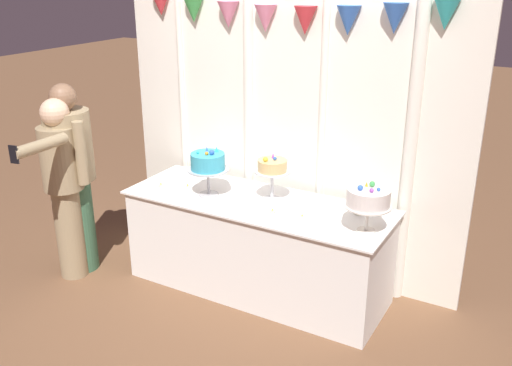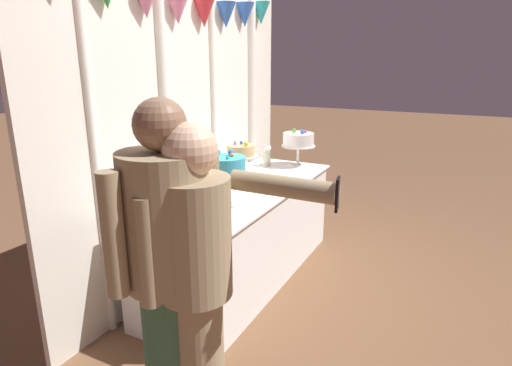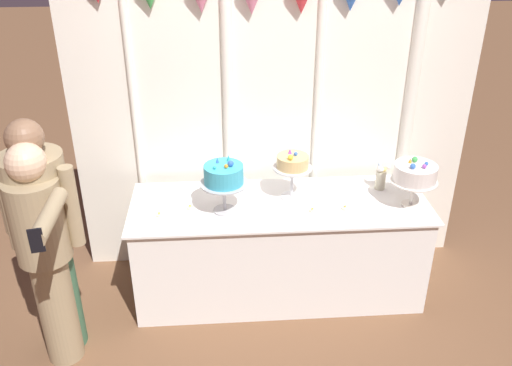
{
  "view_description": "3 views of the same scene",
  "coord_description": "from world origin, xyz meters",
  "px_view_note": "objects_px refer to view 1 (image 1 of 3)",
  "views": [
    {
      "loc": [
        1.9,
        -3.27,
        2.37
      ],
      "look_at": [
        -0.03,
        0.15,
        0.86
      ],
      "focal_mm": 40.01,
      "sensor_mm": 36.0,
      "label": 1
    },
    {
      "loc": [
        -2.69,
        -1.37,
        1.68
      ],
      "look_at": [
        0.03,
        0.01,
        0.79
      ],
      "focal_mm": 29.95,
      "sensor_mm": 36.0,
      "label": 2
    },
    {
      "loc": [
        -0.39,
        -3.09,
        2.59
      ],
      "look_at": [
        -0.17,
        0.04,
        0.93
      ],
      "focal_mm": 38.44,
      "sensor_mm": 36.0,
      "label": 3
    }
  ],
  "objects_px": {
    "cake_table": "(257,246)",
    "flower_vase": "(359,202)",
    "tealight_far_left": "(161,186)",
    "tealight_far_right": "(302,217)",
    "cake_display_leftmost": "(208,163)",
    "guest_man_dark_suit": "(63,182)",
    "tealight_near_left": "(188,187)",
    "guest_man_pink_jacket": "(72,173)",
    "cake_display_center": "(272,168)",
    "tealight_near_right": "(272,212)",
    "cake_display_rightmost": "(368,199)"
  },
  "relations": [
    {
      "from": "cake_table",
      "to": "flower_vase",
      "type": "distance_m",
      "value": 0.87
    },
    {
      "from": "tealight_far_left",
      "to": "tealight_far_right",
      "type": "distance_m",
      "value": 1.22
    },
    {
      "from": "cake_display_leftmost",
      "to": "guest_man_dark_suit",
      "type": "xyz_separation_m",
      "value": [
        -1.03,
        -0.47,
        -0.18
      ]
    },
    {
      "from": "tealight_far_left",
      "to": "tealight_near_left",
      "type": "relative_size",
      "value": 0.9
    },
    {
      "from": "cake_display_leftmost",
      "to": "guest_man_pink_jacket",
      "type": "distance_m",
      "value": 1.12
    },
    {
      "from": "tealight_far_right",
      "to": "guest_man_dark_suit",
      "type": "xyz_separation_m",
      "value": [
        -1.83,
        -0.44,
        0.06
      ]
    },
    {
      "from": "cake_table",
      "to": "cake_display_center",
      "type": "distance_m",
      "value": 0.63
    },
    {
      "from": "cake_table",
      "to": "guest_man_dark_suit",
      "type": "relative_size",
      "value": 1.38
    },
    {
      "from": "tealight_near_right",
      "to": "cake_display_leftmost",
      "type": "bearing_deg",
      "value": 174.73
    },
    {
      "from": "cake_table",
      "to": "tealight_near_right",
      "type": "relative_size",
      "value": 50.72
    },
    {
      "from": "tealight_near_right",
      "to": "cake_table",
      "type": "bearing_deg",
      "value": 146.58
    },
    {
      "from": "cake_display_leftmost",
      "to": "cake_display_center",
      "type": "bearing_deg",
      "value": 17.68
    },
    {
      "from": "cake_display_leftmost",
      "to": "cake_display_center",
      "type": "xyz_separation_m",
      "value": [
        0.46,
        0.15,
        -0.0
      ]
    },
    {
      "from": "cake_table",
      "to": "cake_display_rightmost",
      "type": "bearing_deg",
      "value": -6.14
    },
    {
      "from": "cake_display_center",
      "to": "guest_man_pink_jacket",
      "type": "distance_m",
      "value": 1.6
    },
    {
      "from": "flower_vase",
      "to": "guest_man_dark_suit",
      "type": "xyz_separation_m",
      "value": [
        -2.13,
        -0.7,
        -0.02
      ]
    },
    {
      "from": "tealight_far_left",
      "to": "tealight_far_right",
      "type": "relative_size",
      "value": 0.84
    },
    {
      "from": "tealight_far_left",
      "to": "guest_man_dark_suit",
      "type": "bearing_deg",
      "value": -144.55
    },
    {
      "from": "tealight_near_left",
      "to": "guest_man_dark_suit",
      "type": "distance_m",
      "value": 0.95
    },
    {
      "from": "tealight_near_right",
      "to": "cake_display_rightmost",
      "type": "bearing_deg",
      "value": 3.25
    },
    {
      "from": "cake_display_leftmost",
      "to": "guest_man_pink_jacket",
      "type": "xyz_separation_m",
      "value": [
        -1.05,
        -0.35,
        -0.16
      ]
    },
    {
      "from": "tealight_far_right",
      "to": "guest_man_dark_suit",
      "type": "height_order",
      "value": "guest_man_dark_suit"
    },
    {
      "from": "tealight_far_right",
      "to": "flower_vase",
      "type": "bearing_deg",
      "value": 40.94
    },
    {
      "from": "cake_display_center",
      "to": "tealight_far_left",
      "type": "distance_m",
      "value": 0.94
    },
    {
      "from": "cake_display_leftmost",
      "to": "cake_display_rightmost",
      "type": "relative_size",
      "value": 1.1
    },
    {
      "from": "guest_man_pink_jacket",
      "to": "tealight_near_right",
      "type": "bearing_deg",
      "value": 10.29
    },
    {
      "from": "guest_man_pink_jacket",
      "to": "tealight_far_left",
      "type": "bearing_deg",
      "value": 26.09
    },
    {
      "from": "cake_display_rightmost",
      "to": "guest_man_dark_suit",
      "type": "relative_size",
      "value": 0.23
    },
    {
      "from": "tealight_far_left",
      "to": "tealight_near_right",
      "type": "xyz_separation_m",
      "value": [
        1.0,
        -0.01,
        -0.0
      ]
    },
    {
      "from": "tealight_far_right",
      "to": "guest_man_pink_jacket",
      "type": "bearing_deg",
      "value": -170.4
    },
    {
      "from": "tealight_far_left",
      "to": "guest_man_dark_suit",
      "type": "distance_m",
      "value": 0.75
    },
    {
      "from": "flower_vase",
      "to": "guest_man_pink_jacket",
      "type": "distance_m",
      "value": 2.23
    },
    {
      "from": "cake_display_rightmost",
      "to": "guest_man_dark_suit",
      "type": "bearing_deg",
      "value": -168.65
    },
    {
      "from": "tealight_far_left",
      "to": "guest_man_pink_jacket",
      "type": "height_order",
      "value": "guest_man_pink_jacket"
    },
    {
      "from": "guest_man_dark_suit",
      "to": "tealight_far_right",
      "type": "bearing_deg",
      "value": 13.43
    },
    {
      "from": "flower_vase",
      "to": "tealight_far_left",
      "type": "distance_m",
      "value": 1.55
    },
    {
      "from": "flower_vase",
      "to": "tealight_far_right",
      "type": "bearing_deg",
      "value": -139.06
    },
    {
      "from": "flower_vase",
      "to": "tealight_near_right",
      "type": "bearing_deg",
      "value": -151.8
    },
    {
      "from": "cake_display_leftmost",
      "to": "cake_display_center",
      "type": "relative_size",
      "value": 1.06
    },
    {
      "from": "cake_display_rightmost",
      "to": "guest_man_pink_jacket",
      "type": "relative_size",
      "value": 0.22
    },
    {
      "from": "cake_display_leftmost",
      "to": "cake_display_rightmost",
      "type": "distance_m",
      "value": 1.24
    },
    {
      "from": "cake_display_rightmost",
      "to": "flower_vase",
      "type": "relative_size",
      "value": 1.71
    },
    {
      "from": "tealight_far_left",
      "to": "tealight_near_right",
      "type": "bearing_deg",
      "value": -0.71
    },
    {
      "from": "cake_display_leftmost",
      "to": "tealight_far_right",
      "type": "bearing_deg",
      "value": -2.55
    },
    {
      "from": "guest_man_pink_jacket",
      "to": "guest_man_dark_suit",
      "type": "height_order",
      "value": "guest_man_pink_jacket"
    },
    {
      "from": "tealight_near_left",
      "to": "tealight_far_right",
      "type": "relative_size",
      "value": 0.93
    },
    {
      "from": "cake_table",
      "to": "tealight_near_left",
      "type": "bearing_deg",
      "value": -176.59
    },
    {
      "from": "cake_table",
      "to": "cake_display_leftmost",
      "type": "bearing_deg",
      "value": -168.09
    },
    {
      "from": "tealight_near_left",
      "to": "tealight_far_right",
      "type": "bearing_deg",
      "value": -4.38
    },
    {
      "from": "flower_vase",
      "to": "tealight_near_right",
      "type": "xyz_separation_m",
      "value": [
        -0.53,
        -0.28,
        -0.08
      ]
    }
  ]
}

